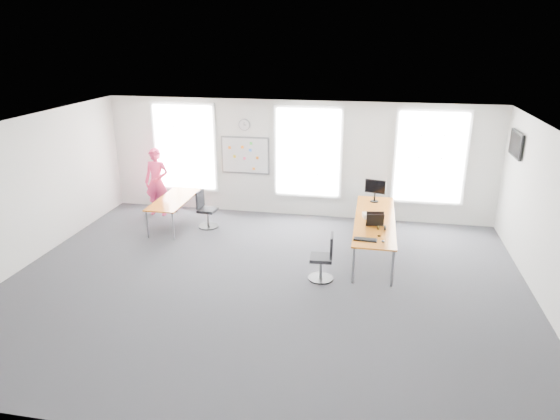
% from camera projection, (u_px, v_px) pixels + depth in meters
% --- Properties ---
extents(floor, '(10.00, 10.00, 0.00)m').
position_uv_depth(floor, '(263.00, 284.00, 9.60)').
color(floor, '#28282D').
rests_on(floor, ground).
extents(ceiling, '(10.00, 10.00, 0.00)m').
position_uv_depth(ceiling, '(261.00, 129.00, 8.60)').
color(ceiling, white).
rests_on(ceiling, ground).
extents(wall_back, '(10.00, 0.00, 10.00)m').
position_uv_depth(wall_back, '(296.00, 159.00, 12.80)').
color(wall_back, white).
rests_on(wall_back, ground).
extents(wall_front, '(10.00, 0.00, 10.00)m').
position_uv_depth(wall_front, '(181.00, 332.00, 5.39)').
color(wall_front, white).
rests_on(wall_front, ground).
extents(wall_left, '(0.00, 10.00, 10.00)m').
position_uv_depth(wall_left, '(19.00, 195.00, 9.98)').
color(wall_left, white).
rests_on(wall_left, ground).
extents(wall_right, '(0.00, 10.00, 10.00)m').
position_uv_depth(wall_right, '(558.00, 230.00, 8.22)').
color(wall_right, white).
rests_on(wall_right, ground).
extents(window_left, '(1.60, 0.06, 2.20)m').
position_uv_depth(window_left, '(185.00, 147.00, 13.23)').
color(window_left, silver).
rests_on(window_left, wall_back).
extents(window_mid, '(1.60, 0.06, 2.20)m').
position_uv_depth(window_mid, '(308.00, 152.00, 12.65)').
color(window_mid, silver).
rests_on(window_mid, wall_back).
extents(window_right, '(1.60, 0.06, 2.20)m').
position_uv_depth(window_right, '(430.00, 158.00, 12.13)').
color(window_right, silver).
rests_on(window_right, wall_back).
extents(desk_right, '(0.85, 3.19, 0.78)m').
position_uv_depth(desk_right, '(375.00, 221.00, 10.76)').
color(desk_right, '#C66D18').
rests_on(desk_right, ground).
extents(desk_left, '(0.76, 1.90, 0.69)m').
position_uv_depth(desk_left, '(174.00, 201.00, 12.34)').
color(desk_left, '#C66D18').
rests_on(desk_left, ground).
extents(chair_right, '(0.50, 0.50, 0.94)m').
position_uv_depth(chair_right, '(324.00, 260.00, 9.65)').
color(chair_right, black).
rests_on(chair_right, ground).
extents(chair_left, '(0.49, 0.49, 0.92)m').
position_uv_depth(chair_left, '(206.00, 211.00, 12.31)').
color(chair_left, black).
rests_on(chair_left, ground).
extents(person, '(0.65, 0.43, 1.78)m').
position_uv_depth(person, '(157.00, 182.00, 13.02)').
color(person, '#E23261').
rests_on(person, ground).
extents(whiteboard, '(1.20, 0.03, 0.90)m').
position_uv_depth(whiteboard, '(245.00, 155.00, 12.99)').
color(whiteboard, silver).
rests_on(whiteboard, wall_back).
extents(wall_clock, '(0.30, 0.04, 0.30)m').
position_uv_depth(wall_clock, '(244.00, 125.00, 12.73)').
color(wall_clock, gray).
rests_on(wall_clock, wall_back).
extents(tv, '(0.06, 0.90, 0.55)m').
position_uv_depth(tv, '(516.00, 144.00, 10.74)').
color(tv, black).
rests_on(tv, wall_right).
extents(keyboard, '(0.46, 0.20, 0.02)m').
position_uv_depth(keyboard, '(365.00, 240.00, 9.64)').
color(keyboard, black).
rests_on(keyboard, desk_right).
extents(mouse, '(0.08, 0.11, 0.04)m').
position_uv_depth(mouse, '(383.00, 241.00, 9.54)').
color(mouse, black).
rests_on(mouse, desk_right).
extents(lens_cap, '(0.08, 0.08, 0.01)m').
position_uv_depth(lens_cap, '(379.00, 236.00, 9.83)').
color(lens_cap, black).
rests_on(lens_cap, desk_right).
extents(headphones, '(0.17, 0.09, 0.10)m').
position_uv_depth(headphones, '(381.00, 228.00, 10.14)').
color(headphones, black).
rests_on(headphones, desk_right).
extents(laptop_sleeve, '(0.37, 0.25, 0.30)m').
position_uv_depth(laptop_sleeve, '(375.00, 219.00, 10.30)').
color(laptop_sleeve, black).
rests_on(laptop_sleeve, desk_right).
extents(paper_stack, '(0.35, 0.30, 0.10)m').
position_uv_depth(paper_stack, '(370.00, 215.00, 10.81)').
color(paper_stack, beige).
rests_on(paper_stack, desk_right).
extents(monitor, '(0.48, 0.20, 0.54)m').
position_uv_depth(monitor, '(375.00, 189.00, 11.73)').
color(monitor, black).
rests_on(monitor, desk_right).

